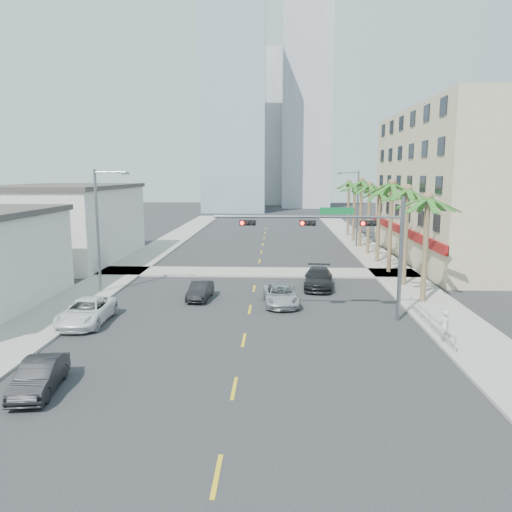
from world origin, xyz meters
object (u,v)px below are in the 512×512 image
(car_lane_right, at_px, (318,278))
(pedestrian, at_px, (444,326))
(traffic_signal_mast, at_px, (346,236))
(car_parked_far, at_px, (86,312))
(car_lane_center, at_px, (281,295))
(car_parked_mid, at_px, (39,376))
(car_lane_left, at_px, (200,291))

(car_lane_right, bearing_deg, pedestrian, -61.41)
(traffic_signal_mast, xyz_separation_m, car_parked_far, (-15.18, -1.38, -4.34))
(pedestrian, bearing_deg, car_lane_right, -83.34)
(traffic_signal_mast, distance_m, car_parked_far, 15.85)
(traffic_signal_mast, height_order, car_lane_center, traffic_signal_mast)
(car_lane_center, bearing_deg, car_lane_right, 55.73)
(traffic_signal_mast, xyz_separation_m, car_parked_mid, (-13.58, -10.58, -4.41))
(car_lane_center, bearing_deg, traffic_signal_mast, -45.86)
(car_lane_center, bearing_deg, car_lane_left, 163.39)
(car_lane_left, xyz_separation_m, pedestrian, (13.92, -8.86, 0.37))
(car_lane_left, height_order, pedestrian, pedestrian)
(traffic_signal_mast, height_order, car_lane_right, traffic_signal_mast)
(car_parked_mid, relative_size, car_lane_right, 0.76)
(car_parked_far, bearing_deg, car_lane_right, 33.36)
(car_parked_mid, xyz_separation_m, car_parked_far, (-1.60, 9.20, 0.07))
(car_parked_mid, height_order, car_lane_right, car_lane_right)
(car_parked_far, distance_m, car_lane_left, 8.33)
(car_parked_mid, xyz_separation_m, car_lane_center, (9.80, 13.95, 0.01))
(car_lane_left, relative_size, pedestrian, 2.23)
(traffic_signal_mast, distance_m, car_lane_left, 11.38)
(car_lane_left, bearing_deg, traffic_signal_mast, -22.51)
(car_parked_mid, bearing_deg, car_lane_left, 66.89)
(car_parked_mid, height_order, car_parked_far, car_parked_far)
(car_lane_center, bearing_deg, pedestrian, -46.73)
(car_parked_far, bearing_deg, car_lane_center, 21.60)
(car_parked_mid, relative_size, car_lane_left, 1.06)
(traffic_signal_mast, height_order, car_parked_far, traffic_signal_mast)
(traffic_signal_mast, xyz_separation_m, car_lane_center, (-3.78, 3.37, -4.40))
(car_lane_right, bearing_deg, car_lane_left, -150.29)
(car_parked_mid, xyz_separation_m, car_lane_right, (12.73, 19.01, 0.10))
(pedestrian, bearing_deg, traffic_signal_mast, -59.55)
(car_lane_left, bearing_deg, car_parked_mid, -101.77)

